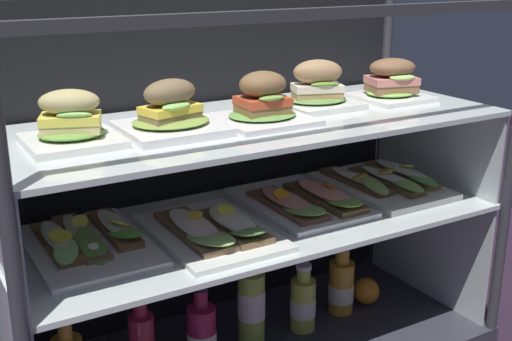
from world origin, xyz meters
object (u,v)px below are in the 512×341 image
object	(u,v)px
orange_fruit_beside_bottles	(366,291)
plated_roll_sandwich_center	(263,104)
open_sandwich_tray_far_left	(87,240)
juice_bottle_near_post	(251,305)
juice_bottle_tucked_behind	(303,303)
open_sandwich_tray_left_of_center	(214,230)
juice_bottle_back_center	(341,285)
plated_roll_sandwich_near_right_corner	(392,83)
plated_roll_sandwich_mid_left	(71,124)
juice_bottle_back_left	(202,334)
open_sandwich_tray_center	(305,201)
open_sandwich_tray_near_left_corner	(384,182)
plated_roll_sandwich_right_of_center	(317,90)
plated_roll_sandwich_left_of_center	(171,115)

from	to	relation	value
orange_fruit_beside_bottles	plated_roll_sandwich_center	bearing A→B (deg)	-170.59
plated_roll_sandwich_center	open_sandwich_tray_far_left	xyz separation A→B (m)	(-0.40, 0.07, -0.27)
plated_roll_sandwich_center	juice_bottle_near_post	distance (m)	0.55
juice_bottle_near_post	juice_bottle_tucked_behind	bearing A→B (deg)	-8.24
open_sandwich_tray_left_of_center	orange_fruit_beside_bottles	bearing A→B (deg)	8.78
plated_roll_sandwich_center	juice_bottle_back_center	xyz separation A→B (m)	(0.30, 0.07, -0.57)
plated_roll_sandwich_near_right_corner	open_sandwich_tray_left_of_center	distance (m)	0.63
plated_roll_sandwich_near_right_corner	orange_fruit_beside_bottles	xyz separation A→B (m)	(-0.03, 0.02, -0.61)
plated_roll_sandwich_mid_left	juice_bottle_tucked_behind	xyz separation A→B (m)	(0.58, 0.01, -0.57)
juice_bottle_back_center	orange_fruit_beside_bottles	distance (m)	0.10
juice_bottle_back_left	open_sandwich_tray_left_of_center	bearing A→B (deg)	-81.80
plated_roll_sandwich_mid_left	juice_bottle_back_left	bearing A→B (deg)	2.23
plated_roll_sandwich_mid_left	open_sandwich_tray_center	world-z (taller)	plated_roll_sandwich_mid_left
orange_fruit_beside_bottles	open_sandwich_tray_near_left_corner	bearing A→B (deg)	-39.73
open_sandwich_tray_far_left	juice_bottle_back_left	world-z (taller)	open_sandwich_tray_far_left
plated_roll_sandwich_center	open_sandwich_tray_left_of_center	bearing A→B (deg)	-172.99
plated_roll_sandwich_mid_left	open_sandwich_tray_left_of_center	distance (m)	0.40
plated_roll_sandwich_near_right_corner	open_sandwich_tray_center	xyz separation A→B (m)	(-0.28, -0.02, -0.27)
plated_roll_sandwich_mid_left	plated_roll_sandwich_center	world-z (taller)	plated_roll_sandwich_center
juice_bottle_back_left	juice_bottle_tucked_behind	distance (m)	0.30
open_sandwich_tray_left_of_center	plated_roll_sandwich_center	bearing A→B (deg)	7.01
plated_roll_sandwich_center	open_sandwich_tray_near_left_corner	size ratio (longest dim) A/B	0.57
plated_roll_sandwich_right_of_center	plated_roll_sandwich_near_right_corner	bearing A→B (deg)	-6.12
juice_bottle_near_post	orange_fruit_beside_bottles	bearing A→B (deg)	0.17
open_sandwich_tray_center	open_sandwich_tray_near_left_corner	size ratio (longest dim) A/B	1.00
juice_bottle_tucked_behind	juice_bottle_back_center	world-z (taller)	juice_bottle_back_center
plated_roll_sandwich_mid_left	juice_bottle_near_post	size ratio (longest dim) A/B	0.77
juice_bottle_back_left	juice_bottle_back_center	xyz separation A→B (m)	(0.45, 0.02, 0.01)
plated_roll_sandwich_left_of_center	open_sandwich_tray_left_of_center	xyz separation A→B (m)	(0.08, -0.04, -0.27)
juice_bottle_tucked_behind	orange_fruit_beside_bottles	world-z (taller)	juice_bottle_tucked_behind
plated_roll_sandwich_near_right_corner	juice_bottle_tucked_behind	size ratio (longest dim) A/B	0.94
open_sandwich_tray_center	orange_fruit_beside_bottles	distance (m)	0.42
open_sandwich_tray_near_left_corner	juice_bottle_tucked_behind	bearing A→B (deg)	-179.62
open_sandwich_tray_center	juice_bottle_back_left	xyz separation A→B (m)	(-0.29, 0.01, -0.30)
juice_bottle_near_post	plated_roll_sandwich_left_of_center	bearing A→B (deg)	-168.70
open_sandwich_tray_far_left	open_sandwich_tray_near_left_corner	xyz separation A→B (m)	(0.82, -0.03, 0.00)
plated_roll_sandwich_mid_left	juice_bottle_back_left	world-z (taller)	plated_roll_sandwich_mid_left
plated_roll_sandwich_right_of_center	juice_bottle_tucked_behind	xyz separation A→B (m)	(-0.05, -0.03, -0.57)
plated_roll_sandwich_mid_left	plated_roll_sandwich_left_of_center	world-z (taller)	plated_roll_sandwich_left_of_center
plated_roll_sandwich_near_right_corner	open_sandwich_tray_near_left_corner	xyz separation A→B (m)	(-0.01, -0.00, -0.27)
plated_roll_sandwich_near_right_corner	orange_fruit_beside_bottles	distance (m)	0.61
open_sandwich_tray_near_left_corner	juice_bottle_back_left	bearing A→B (deg)	-179.85
plated_roll_sandwich_mid_left	open_sandwich_tray_far_left	bearing A→B (deg)	59.54
open_sandwich_tray_near_left_corner	plated_roll_sandwich_center	bearing A→B (deg)	-173.95
juice_bottle_tucked_behind	orange_fruit_beside_bottles	size ratio (longest dim) A/B	2.48
plated_roll_sandwich_right_of_center	juice_bottle_near_post	bearing A→B (deg)	-177.77
plated_roll_sandwich_left_of_center	open_sandwich_tray_near_left_corner	xyz separation A→B (m)	(0.64, 0.02, -0.27)
plated_roll_sandwich_near_right_corner	open_sandwich_tray_near_left_corner	distance (m)	0.27
juice_bottle_back_center	juice_bottle_tucked_behind	bearing A→B (deg)	-170.66
plated_roll_sandwich_left_of_center	open_sandwich_tray_near_left_corner	size ratio (longest dim) A/B	0.58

